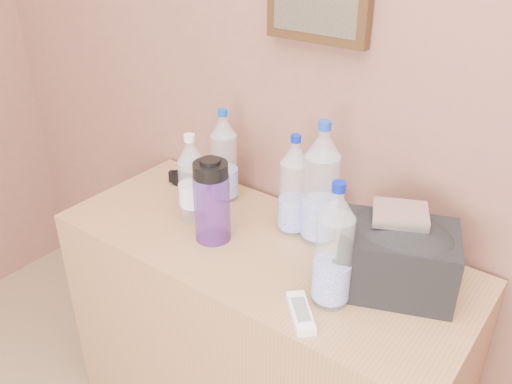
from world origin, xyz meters
TOP-DOWN VIEW (x-y plane):
  - dresser at (-0.53, 1.73)m, footprint 1.21×0.50m
  - pet_large_a at (-0.78, 1.88)m, footprint 0.08×0.08m
  - pet_large_b at (-0.50, 1.85)m, footprint 0.08×0.08m
  - pet_large_c at (-0.42, 1.86)m, footprint 0.10×0.10m
  - pet_large_d at (-0.25, 1.64)m, footprint 0.09×0.09m
  - pet_small at (-0.77, 1.73)m, footprint 0.08×0.08m
  - nalgene_bottle at (-0.66, 1.68)m, footprint 0.10×0.10m
  - sunglasses at (-0.93, 1.87)m, footprint 0.16×0.09m
  - ac_remote at (-0.28, 1.55)m, footprint 0.13×0.13m
  - toiletry_bag at (-0.15, 1.78)m, footprint 0.33×0.29m
  - foil_packet at (-0.16, 1.80)m, footprint 0.16×0.15m

SIDE VIEW (x-z plane):
  - dresser at x=-0.53m, z-range 0.00..0.75m
  - ac_remote at x=-0.28m, z-range 0.75..0.77m
  - sunglasses at x=-0.93m, z-range 0.75..0.79m
  - toiletry_bag at x=-0.15m, z-range 0.75..0.94m
  - pet_small at x=-0.77m, z-range 0.74..1.01m
  - nalgene_bottle at x=-0.66m, z-range 0.75..1.00m
  - pet_large_b at x=-0.50m, z-range 0.74..1.04m
  - pet_large_a at x=-0.78m, z-range 0.74..1.04m
  - pet_large_d at x=-0.25m, z-range 0.74..1.06m
  - pet_large_c at x=-0.42m, z-range 0.73..1.09m
  - foil_packet at x=-0.16m, z-range 0.94..0.97m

